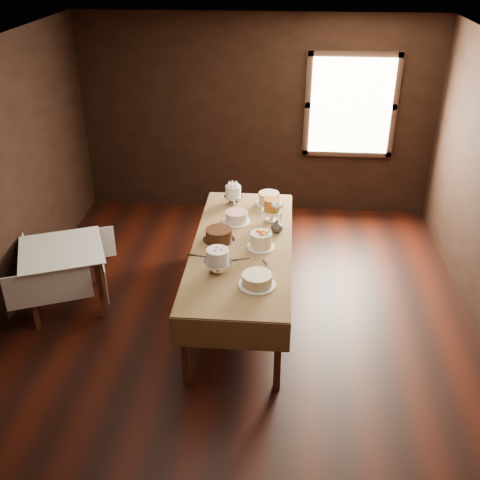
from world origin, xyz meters
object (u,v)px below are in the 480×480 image
(side_table, at_px, (62,256))
(cake_lattice, at_px, (236,218))
(cake_cream, at_px, (257,280))
(cake_server_e, at_px, (203,256))
(cake_server_d, at_px, (274,230))
(cake_meringue, at_px, (233,195))
(flower_vase, at_px, (277,226))
(cake_chocolate, at_px, (219,235))
(cake_speckled, at_px, (269,199))
(display_table, at_px, (242,250))
(cake_swirl, at_px, (218,261))
(cake_flowers, at_px, (261,241))
(cake_server_a, at_px, (245,259))
(cake_server_b, at_px, (270,268))
(cake_caramel, at_px, (272,211))

(side_table, bearing_deg, cake_lattice, 18.74)
(cake_cream, bearing_deg, cake_server_e, 140.05)
(cake_server_e, bearing_deg, cake_server_d, 50.77)
(cake_meringue, height_order, flower_vase, cake_meringue)
(cake_chocolate, height_order, flower_vase, flower_vase)
(cake_speckled, height_order, cake_server_d, cake_speckled)
(side_table, xyz_separation_m, cake_chocolate, (1.68, 0.18, 0.24))
(cake_lattice, bearing_deg, flower_vase, -23.75)
(display_table, height_order, cake_speckled, cake_speckled)
(cake_swirl, xyz_separation_m, cake_server_d, (0.52, 0.89, -0.11))
(cake_lattice, distance_m, cake_flowers, 0.64)
(display_table, bearing_deg, cake_server_a, -79.12)
(cake_swirl, xyz_separation_m, cake_server_b, (0.50, 0.09, -0.11))
(cake_cream, bearing_deg, cake_meringue, 102.32)
(side_table, distance_m, cake_caramel, 2.35)
(display_table, distance_m, cake_server_a, 0.31)
(cake_server_b, bearing_deg, cake_server_d, 152.87)
(cake_flowers, relative_size, cake_cream, 0.74)
(display_table, distance_m, cake_server_b, 0.55)
(cake_server_a, distance_m, flower_vase, 0.68)
(cake_server_b, bearing_deg, cake_meringue, 173.09)
(cake_caramel, distance_m, cake_chocolate, 0.75)
(cake_chocolate, bearing_deg, display_table, -15.67)
(cake_server_b, distance_m, flower_vase, 0.77)
(cake_caramel, bearing_deg, cake_chocolate, -136.77)
(cake_server_d, xyz_separation_m, flower_vase, (0.03, -0.03, 0.07))
(cake_flowers, bearing_deg, side_table, -178.42)
(cake_swirl, relative_size, cake_server_a, 1.24)
(cake_speckled, distance_m, cake_flowers, 1.07)
(display_table, distance_m, cake_cream, 0.80)
(cake_server_a, height_order, cake_server_e, same)
(cake_speckled, height_order, cake_server_a, cake_speckled)
(cake_caramel, relative_size, cake_server_a, 1.17)
(cake_speckled, bearing_deg, cake_caramel, -83.86)
(cake_server_e, xyz_separation_m, flower_vase, (0.73, 0.60, 0.07))
(cake_caramel, xyz_separation_m, flower_vase, (0.07, -0.27, -0.05))
(cake_caramel, bearing_deg, cake_speckled, 96.14)
(cake_flowers, height_order, cake_swirl, cake_swirl)
(cake_flowers, bearing_deg, cake_speckled, 87.78)
(display_table, distance_m, cake_server_d, 0.48)
(cake_speckled, relative_size, cake_flowers, 1.08)
(cake_flowers, xyz_separation_m, cake_cream, (-0.00, -0.72, -0.02))
(cake_flowers, height_order, cake_server_a, cake_flowers)
(cake_cream, bearing_deg, cake_flowers, 89.97)
(display_table, relative_size, cake_chocolate, 7.72)
(cake_server_a, bearing_deg, cake_cream, -91.98)
(side_table, bearing_deg, cake_meringue, 32.45)
(cake_caramel, relative_size, flower_vase, 1.97)
(cake_meringue, height_order, cake_speckled, cake_meringue)
(cake_server_d, bearing_deg, cake_lattice, 126.56)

